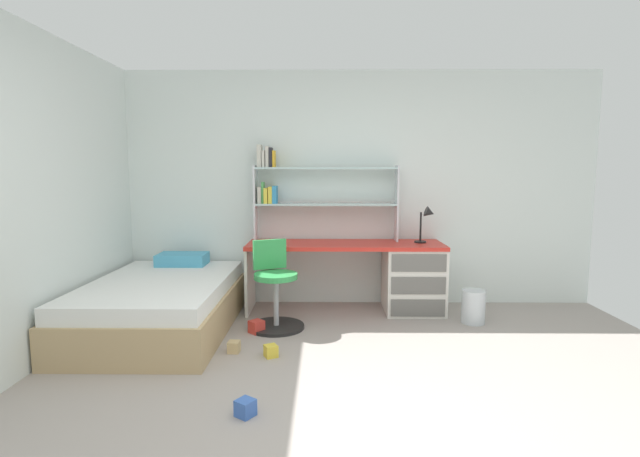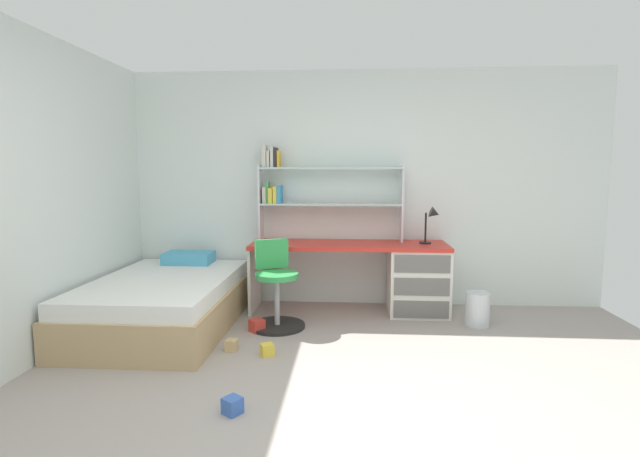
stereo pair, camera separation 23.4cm
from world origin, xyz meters
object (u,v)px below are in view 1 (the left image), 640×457
toy_block_red_2 (257,327)px  toy_block_blue_3 (245,408)px  desk (396,273)px  toy_block_natural_1 (234,347)px  desk_lamp (427,219)px  swivel_chair (275,293)px  waste_bin (473,307)px  bed_platform (161,305)px  toy_block_yellow_0 (271,351)px  bookshelf_hutch (306,187)px

toy_block_red_2 → toy_block_blue_3: bearing=-84.3°
desk → toy_block_natural_1: size_ratio=21.91×
desk_lamp → swivel_chair: bearing=-160.2°
desk_lamp → toy_block_blue_3: size_ratio=3.83×
waste_bin → toy_block_natural_1: bearing=-160.3°
bed_platform → toy_block_yellow_0: 1.25m
desk_lamp → waste_bin: desk_lamp is taller
desk → desk_lamp: 0.65m
desk_lamp → toy_block_red_2: 2.03m
desk → swivel_chair: bearing=-155.7°
toy_block_red_2 → toy_block_natural_1: bearing=-103.9°
swivel_chair → bed_platform: size_ratio=0.43×
desk → bookshelf_hutch: bearing=169.1°
toy_block_red_2 → bookshelf_hutch: bearing=64.6°
bookshelf_hutch → bed_platform: 1.85m
waste_bin → toy_block_blue_3: waste_bin is taller
desk_lamp → toy_block_blue_3: (-1.52, -2.16, -0.92)m
desk → toy_block_yellow_0: size_ratio=21.34×
toy_block_red_2 → toy_block_blue_3: size_ratio=1.13×
bookshelf_hutch → waste_bin: size_ratio=4.72×
desk_lamp → bed_platform: (-2.55, -0.64, -0.73)m
toy_block_natural_1 → toy_block_blue_3: 1.03m
desk → toy_block_blue_3: (-1.21, -2.16, -0.35)m
swivel_chair → toy_block_blue_3: (-0.01, -1.62, -0.27)m
toy_block_natural_1 → toy_block_blue_3: bearing=-75.3°
toy_block_blue_3 → bed_platform: bearing=123.8°
bookshelf_hutch → swivel_chair: size_ratio=1.87×
bed_platform → desk_lamp: bearing=14.0°
swivel_chair → bed_platform: 1.04m
desk_lamp → waste_bin: (0.38, -0.40, -0.81)m
waste_bin → toy_block_blue_3: 2.60m
bookshelf_hutch → toy_block_blue_3: (-0.27, -2.34, -1.23)m
bed_platform → toy_block_yellow_0: bed_platform is taller
bookshelf_hutch → toy_block_blue_3: size_ratio=15.15×
desk → waste_bin: desk is taller
bed_platform → toy_block_red_2: 0.90m
swivel_chair → bed_platform: bearing=-174.9°
desk → swivel_chair: (-1.20, -0.54, -0.07)m
desk_lamp → bed_platform: 2.73m
bookshelf_hutch → desk_lamp: (1.25, -0.18, -0.31)m
toy_block_red_2 → bed_platform: bearing=175.6°
bed_platform → toy_block_yellow_0: size_ratio=20.05×
swivel_chair → toy_block_natural_1: bearing=-113.2°
waste_bin → toy_block_natural_1: waste_bin is taller
toy_block_red_2 → desk: bearing=27.4°
waste_bin → toy_block_natural_1: size_ratio=3.50×
bookshelf_hutch → toy_block_natural_1: bookshelf_hutch is taller
bed_platform → toy_block_red_2: (0.88, -0.07, -0.18)m
bookshelf_hutch → bed_platform: (-1.30, -0.81, -1.05)m
desk_lamp → toy_block_blue_3: bearing=-125.1°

